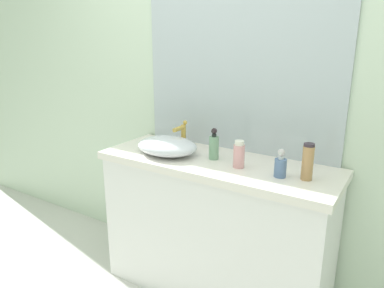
# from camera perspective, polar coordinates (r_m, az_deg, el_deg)

# --- Properties ---
(bathroom_wall_rear) EXTENTS (6.00, 0.06, 2.60)m
(bathroom_wall_rear) POSITION_cam_1_polar(r_m,az_deg,el_deg) (2.35, 5.13, 9.40)
(bathroom_wall_rear) COLOR silver
(bathroom_wall_rear) RESTS_ON ground
(vanity_counter) EXTENTS (1.42, 0.51, 0.89)m
(vanity_counter) POSITION_cam_1_polar(r_m,az_deg,el_deg) (2.32, 3.58, -12.94)
(vanity_counter) COLOR white
(vanity_counter) RESTS_ON ground
(wall_mirror_panel) EXTENTS (1.28, 0.01, 1.07)m
(wall_mirror_panel) POSITION_cam_1_polar(r_m,az_deg,el_deg) (2.26, 7.24, 12.27)
(wall_mirror_panel) COLOR #B2BCC6
(wall_mirror_panel) RESTS_ON vanity_counter
(sink_basin) EXTENTS (0.39, 0.30, 0.11)m
(sink_basin) POSITION_cam_1_polar(r_m,az_deg,el_deg) (2.23, -3.88, -0.30)
(sink_basin) COLOR silver
(sink_basin) RESTS_ON vanity_counter
(faucet) EXTENTS (0.03, 0.14, 0.17)m
(faucet) POSITION_cam_1_polar(r_m,az_deg,el_deg) (2.35, -1.54, 1.80)
(faucet) COLOR gold
(faucet) RESTS_ON vanity_counter
(soap_dispenser) EXTENTS (0.06, 0.06, 0.15)m
(soap_dispenser) POSITION_cam_1_polar(r_m,az_deg,el_deg) (1.93, 13.62, -3.32)
(soap_dispenser) COLOR #55709D
(soap_dispenser) RESTS_ON vanity_counter
(lotion_bottle) EXTENTS (0.06, 0.06, 0.15)m
(lotion_bottle) POSITION_cam_1_polar(r_m,az_deg,el_deg) (2.02, 7.33, -1.67)
(lotion_bottle) COLOR pink
(lotion_bottle) RESTS_ON vanity_counter
(perfume_bottle) EXTENTS (0.06, 0.06, 0.19)m
(perfume_bottle) POSITION_cam_1_polar(r_m,az_deg,el_deg) (2.14, 3.43, -0.34)
(perfume_bottle) COLOR gray
(perfume_bottle) RESTS_ON vanity_counter
(spray_can) EXTENTS (0.06, 0.06, 0.19)m
(spray_can) POSITION_cam_1_polar(r_m,az_deg,el_deg) (1.92, 17.58, -2.67)
(spray_can) COLOR tan
(spray_can) RESTS_ON vanity_counter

